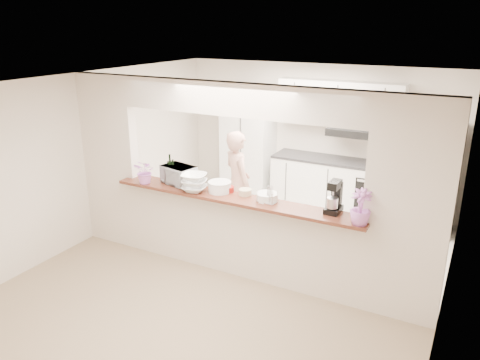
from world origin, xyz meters
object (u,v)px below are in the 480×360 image
Objects in this scene: refrigerator at (433,179)px; stand_mixer at (335,198)px; toaster_oven at (178,175)px; person at (238,184)px.

refrigerator is 2.74m from stand_mixer.
person is at bearing 84.20° from toaster_oven.
refrigerator is at bearing 54.05° from toaster_oven.
person reaches higher than stand_mixer.
refrigerator is 4.45× the size of stand_mixer.
refrigerator is 1.04× the size of person.
stand_mixer is 2.12m from person.
refrigerator reaches higher than person.
person is at bearing 150.48° from stand_mixer.
stand_mixer reaches higher than toaster_oven.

